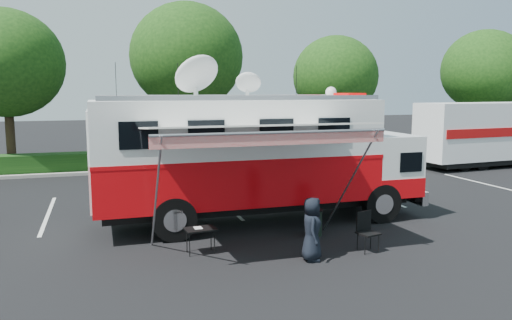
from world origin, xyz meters
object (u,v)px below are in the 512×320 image
Objects in this scene: folding_table at (200,230)px; trash_bin at (314,222)px; command_truck at (258,156)px; semi_trailer at (508,132)px.

trash_bin is (3.40, 0.58, -0.22)m from folding_table.
command_truck is at bearing 46.57° from folding_table.
trash_bin reaches higher than folding_table.
command_truck is 2.76m from trash_bin.
command_truck reaches higher than trash_bin.
command_truck is 3.71m from folding_table.
folding_table is at bearing -170.25° from trash_bin.
folding_table is at bearing -152.87° from semi_trailer.
folding_table is 1.08× the size of trash_bin.
semi_trailer reaches higher than trash_bin.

